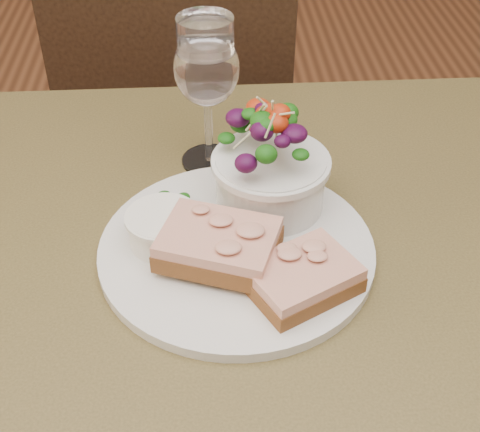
{
  "coord_description": "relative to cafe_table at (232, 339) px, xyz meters",
  "views": [
    {
      "loc": [
        -0.02,
        -0.49,
        1.23
      ],
      "look_at": [
        0.01,
        0.02,
        0.81
      ],
      "focal_mm": 50.0,
      "sensor_mm": 36.0,
      "label": 1
    }
  ],
  "objects": [
    {
      "name": "sandwich_front",
      "position": [
        0.07,
        -0.04,
        0.13
      ],
      "size": [
        0.12,
        0.11,
        0.03
      ],
      "rotation": [
        0.0,
        0.0,
        0.49
      ],
      "color": "#4A2C13",
      "rests_on": "dinner_plate"
    },
    {
      "name": "dinner_plate",
      "position": [
        0.01,
        0.03,
        0.11
      ],
      "size": [
        0.29,
        0.29,
        0.01
      ],
      "primitive_type": "cylinder",
      "color": "silver",
      "rests_on": "cafe_table"
    },
    {
      "name": "cafe_table",
      "position": [
        0.0,
        0.0,
        0.0
      ],
      "size": [
        0.8,
        0.8,
        0.75
      ],
      "color": "#3F371B",
      "rests_on": "ground"
    },
    {
      "name": "salad_bowl",
      "position": [
        0.05,
        0.1,
        0.17
      ],
      "size": [
        0.12,
        0.12,
        0.13
      ],
      "color": "silver",
      "rests_on": "dinner_plate"
    },
    {
      "name": "chair_far",
      "position": [
        -0.05,
        0.71,
        -0.36
      ],
      "size": [
        0.49,
        0.49,
        0.9
      ],
      "rotation": [
        0.0,
        0.0,
        2.97
      ],
      "color": "black",
      "rests_on": "ground"
    },
    {
      "name": "ramekin",
      "position": [
        -0.07,
        0.04,
        0.13
      ],
      "size": [
        0.07,
        0.07,
        0.04
      ],
      "color": "white",
      "rests_on": "dinner_plate"
    },
    {
      "name": "sandwich_back",
      "position": [
        -0.01,
        0.01,
        0.14
      ],
      "size": [
        0.14,
        0.12,
        0.03
      ],
      "rotation": [
        0.0,
        0.0,
        -0.35
      ],
      "color": "#4A2C13",
      "rests_on": "dinner_plate"
    },
    {
      "name": "wine_glass",
      "position": [
        -0.02,
        0.2,
        0.22
      ],
      "size": [
        0.08,
        0.08,
        0.18
      ],
      "color": "white",
      "rests_on": "cafe_table"
    },
    {
      "name": "garnish",
      "position": [
        -0.06,
        0.1,
        0.12
      ],
      "size": [
        0.05,
        0.04,
        0.02
      ],
      "color": "#113D0B",
      "rests_on": "dinner_plate"
    }
  ]
}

